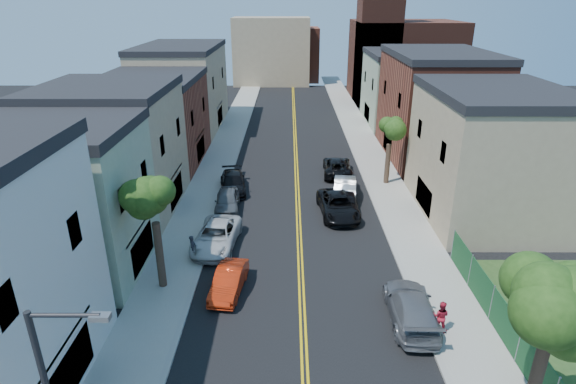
{
  "coord_description": "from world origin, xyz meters",
  "views": [
    {
      "loc": [
        -0.72,
        -8.43,
        15.32
      ],
      "look_at": [
        -0.79,
        23.36,
        2.0
      ],
      "focal_mm": 29.02,
      "sensor_mm": 36.0,
      "label": 1
    }
  ],
  "objects_px": {
    "white_pickup": "(217,236)",
    "dark_car_right_far": "(337,166)",
    "red_sedan": "(229,281)",
    "black_suv_lane": "(338,205)",
    "black_car_left": "(233,183)",
    "pedestrian_left": "(193,247)",
    "black_car_right": "(347,199)",
    "pedestrian_right": "(441,316)",
    "grey_car_left": "(227,201)",
    "silver_car_right": "(345,186)",
    "grey_car_right": "(411,307)"
  },
  "relations": [
    {
      "from": "silver_car_right",
      "to": "grey_car_right",
      "type": "bearing_deg",
      "value": 102.3
    },
    {
      "from": "red_sedan",
      "to": "pedestrian_right",
      "type": "bearing_deg",
      "value": -10.49
    },
    {
      "from": "dark_car_right_far",
      "to": "pedestrian_left",
      "type": "height_order",
      "value": "pedestrian_left"
    },
    {
      "from": "white_pickup",
      "to": "black_car_right",
      "type": "distance_m",
      "value": 11.16
    },
    {
      "from": "black_car_left",
      "to": "silver_car_right",
      "type": "height_order",
      "value": "silver_car_right"
    },
    {
      "from": "red_sedan",
      "to": "grey_car_right",
      "type": "distance_m",
      "value": 9.89
    },
    {
      "from": "black_suv_lane",
      "to": "pedestrian_right",
      "type": "relative_size",
      "value": 3.5
    },
    {
      "from": "grey_car_right",
      "to": "dark_car_right_far",
      "type": "bearing_deg",
      "value": -83.5
    },
    {
      "from": "dark_car_right_far",
      "to": "black_suv_lane",
      "type": "relative_size",
      "value": 0.96
    },
    {
      "from": "pedestrian_left",
      "to": "pedestrian_right",
      "type": "xyz_separation_m",
      "value": [
        13.41,
        -6.79,
        0.03
      ]
    },
    {
      "from": "black_car_left",
      "to": "pedestrian_left",
      "type": "relative_size",
      "value": 3.25
    },
    {
      "from": "red_sedan",
      "to": "black_suv_lane",
      "type": "distance_m",
      "value": 12.27
    },
    {
      "from": "red_sedan",
      "to": "black_car_left",
      "type": "xyz_separation_m",
      "value": [
        -1.43,
        14.77,
        0.06
      ]
    },
    {
      "from": "red_sedan",
      "to": "white_pickup",
      "type": "bearing_deg",
      "value": 112.72
    },
    {
      "from": "red_sedan",
      "to": "white_pickup",
      "type": "xyz_separation_m",
      "value": [
        -1.43,
        5.15,
        0.09
      ]
    },
    {
      "from": "red_sedan",
      "to": "pedestrian_left",
      "type": "bearing_deg",
      "value": 135.38
    },
    {
      "from": "white_pickup",
      "to": "pedestrian_left",
      "type": "distance_m",
      "value": 2.16
    },
    {
      "from": "red_sedan",
      "to": "pedestrian_left",
      "type": "distance_m",
      "value": 4.29
    },
    {
      "from": "grey_car_left",
      "to": "black_car_right",
      "type": "distance_m",
      "value": 9.31
    },
    {
      "from": "white_pickup",
      "to": "grey_car_right",
      "type": "xyz_separation_m",
      "value": [
        11.0,
        -7.66,
        0.02
      ]
    },
    {
      "from": "white_pickup",
      "to": "dark_car_right_far",
      "type": "bearing_deg",
      "value": 61.13
    },
    {
      "from": "red_sedan",
      "to": "white_pickup",
      "type": "height_order",
      "value": "white_pickup"
    },
    {
      "from": "red_sedan",
      "to": "black_car_right",
      "type": "xyz_separation_m",
      "value": [
        7.87,
        11.32,
        0.04
      ]
    },
    {
      "from": "grey_car_right",
      "to": "pedestrian_left",
      "type": "height_order",
      "value": "pedestrian_left"
    },
    {
      "from": "white_pickup",
      "to": "black_car_left",
      "type": "bearing_deg",
      "value": 95.18
    },
    {
      "from": "black_car_left",
      "to": "dark_car_right_far",
      "type": "relative_size",
      "value": 0.94
    },
    {
      "from": "black_suv_lane",
      "to": "white_pickup",
      "type": "bearing_deg",
      "value": -155.18
    },
    {
      "from": "dark_car_right_far",
      "to": "black_suv_lane",
      "type": "distance_m",
      "value": 8.91
    },
    {
      "from": "black_car_right",
      "to": "pedestrian_left",
      "type": "distance_m",
      "value": 13.19
    },
    {
      "from": "silver_car_right",
      "to": "pedestrian_left",
      "type": "xyz_separation_m",
      "value": [
        -10.65,
        -10.4,
        0.11
      ]
    },
    {
      "from": "black_car_right",
      "to": "dark_car_right_far",
      "type": "distance_m",
      "value": 7.59
    },
    {
      "from": "grey_car_right",
      "to": "red_sedan",
      "type": "bearing_deg",
      "value": -12.76
    },
    {
      "from": "pedestrian_right",
      "to": "grey_car_left",
      "type": "bearing_deg",
      "value": -25.31
    },
    {
      "from": "red_sedan",
      "to": "grey_car_left",
      "type": "height_order",
      "value": "grey_car_left"
    },
    {
      "from": "grey_car_right",
      "to": "pedestrian_right",
      "type": "distance_m",
      "value": 1.52
    },
    {
      "from": "black_car_left",
      "to": "silver_car_right",
      "type": "xyz_separation_m",
      "value": [
        9.44,
        -1.0,
        0.08
      ]
    },
    {
      "from": "grey_car_left",
      "to": "pedestrian_right",
      "type": "relative_size",
      "value": 2.78
    },
    {
      "from": "red_sedan",
      "to": "pedestrian_right",
      "type": "distance_m",
      "value": 11.31
    },
    {
      "from": "black_car_right",
      "to": "pedestrian_right",
      "type": "height_order",
      "value": "pedestrian_right"
    },
    {
      "from": "white_pickup",
      "to": "black_car_left",
      "type": "height_order",
      "value": "white_pickup"
    },
    {
      "from": "red_sedan",
      "to": "silver_car_right",
      "type": "xyz_separation_m",
      "value": [
        8.0,
        13.77,
        0.14
      ]
    },
    {
      "from": "black_suv_lane",
      "to": "black_car_left",
      "type": "bearing_deg",
      "value": 145.81
    },
    {
      "from": "black_car_left",
      "to": "pedestrian_left",
      "type": "bearing_deg",
      "value": -103.96
    },
    {
      "from": "white_pickup",
      "to": "black_suv_lane",
      "type": "xyz_separation_m",
      "value": [
        8.5,
        4.89,
        0.02
      ]
    },
    {
      "from": "grey_car_right",
      "to": "pedestrian_right",
      "type": "relative_size",
      "value": 3.36
    },
    {
      "from": "white_pickup",
      "to": "pedestrian_left",
      "type": "height_order",
      "value": "pedestrian_left"
    },
    {
      "from": "dark_car_right_far",
      "to": "red_sedan",
      "type": "bearing_deg",
      "value": 69.77
    },
    {
      "from": "red_sedan",
      "to": "silver_car_right",
      "type": "distance_m",
      "value": 15.92
    },
    {
      "from": "black_car_left",
      "to": "white_pickup",
      "type": "bearing_deg",
      "value": -97.88
    },
    {
      "from": "dark_car_right_far",
      "to": "grey_car_left",
      "type": "bearing_deg",
      "value": 42.95
    }
  ]
}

